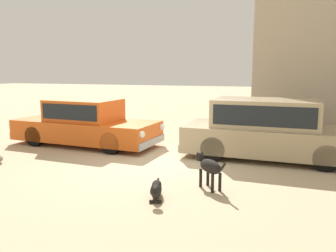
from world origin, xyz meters
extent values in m
plane|color=tan|center=(0.00, 0.00, 0.00)|extent=(80.00, 80.00, 0.00)
cube|color=#D15619|center=(-2.86, 1.26, 0.46)|extent=(4.57, 2.01, 0.61)
cube|color=#D15619|center=(-2.90, 1.27, 1.08)|extent=(2.15, 1.60, 0.64)
cube|color=black|center=(-2.90, 1.27, 1.09)|extent=(1.99, 1.61, 0.45)
cube|color=#999BA0|center=(-0.66, 1.10, 0.26)|extent=(0.24, 1.66, 0.20)
cube|color=#999BA0|center=(-5.06, 1.43, 0.26)|extent=(0.24, 1.66, 0.20)
sphere|color=silver|center=(-0.58, 1.76, 0.59)|extent=(0.20, 0.20, 0.20)
sphere|color=silver|center=(-0.68, 0.44, 0.59)|extent=(0.20, 0.20, 0.20)
cube|color=red|center=(-5.01, 2.15, 0.61)|extent=(0.05, 0.18, 0.18)
cube|color=red|center=(-5.11, 0.70, 0.61)|extent=(0.05, 0.18, 0.18)
cylinder|color=black|center=(-1.47, 1.91, 0.31)|extent=(0.62, 0.24, 0.61)
cylinder|color=black|center=(-1.58, 0.42, 0.31)|extent=(0.62, 0.24, 0.61)
cylinder|color=black|center=(-4.14, 2.10, 0.31)|extent=(0.62, 0.24, 0.61)
cylinder|color=black|center=(-4.25, 0.62, 0.31)|extent=(0.62, 0.24, 0.61)
cube|color=tan|center=(2.58, 1.31, 0.49)|extent=(4.46, 2.02, 0.68)
cube|color=tan|center=(2.45, 1.32, 1.19)|extent=(2.69, 1.69, 0.71)
cube|color=black|center=(2.45, 1.32, 1.20)|extent=(2.48, 1.70, 0.50)
cube|color=#999BA0|center=(0.41, 1.40, 0.26)|extent=(0.19, 1.81, 0.20)
cube|color=red|center=(0.44, 2.20, 0.66)|extent=(0.05, 0.18, 0.18)
cube|color=red|center=(0.37, 0.60, 0.66)|extent=(0.05, 0.18, 0.18)
cylinder|color=black|center=(3.93, 2.08, 0.32)|extent=(0.64, 0.23, 0.63)
cylinder|color=black|center=(3.86, 0.44, 0.32)|extent=(0.64, 0.23, 0.63)
cylinder|color=black|center=(1.30, 2.19, 0.32)|extent=(0.64, 0.23, 0.63)
cylinder|color=black|center=(1.23, 0.55, 0.32)|extent=(0.64, 0.23, 0.63)
cylinder|color=black|center=(1.37, -1.50, 0.18)|extent=(0.06, 0.06, 0.36)
cylinder|color=black|center=(1.49, -1.37, 0.18)|extent=(0.06, 0.06, 0.36)
cylinder|color=black|center=(1.66, -1.75, 0.18)|extent=(0.06, 0.06, 0.36)
cylinder|color=black|center=(1.78, -1.62, 0.18)|extent=(0.06, 0.06, 0.36)
ellipsoid|color=black|center=(1.58, -1.56, 0.45)|extent=(0.60, 0.57, 0.27)
sphere|color=black|center=(1.31, -1.32, 0.56)|extent=(0.18, 0.18, 0.18)
cone|color=black|center=(1.24, -1.26, 0.55)|extent=(0.14, 0.14, 0.10)
cone|color=black|center=(1.27, -1.36, 0.64)|extent=(0.09, 0.09, 0.08)
cone|color=black|center=(1.35, -1.28, 0.64)|extent=(0.09, 0.09, 0.08)
cylinder|color=black|center=(1.85, -1.81, 0.53)|extent=(0.16, 0.15, 0.19)
cylinder|color=black|center=(0.87, -2.57, 0.03)|extent=(0.11, 0.09, 0.06)
cylinder|color=black|center=(0.77, -2.60, 0.03)|extent=(0.11, 0.09, 0.06)
ellipsoid|color=black|center=(0.74, -2.30, 0.14)|extent=(0.37, 0.69, 0.28)
ellipsoid|color=black|center=(0.72, -2.25, 0.21)|extent=(0.27, 0.40, 0.15)
sphere|color=black|center=(0.85, -2.68, 0.25)|extent=(0.17, 0.17, 0.17)
cone|color=black|center=(0.87, -2.76, 0.23)|extent=(0.12, 0.12, 0.09)
cone|color=black|center=(0.90, -2.66, 0.32)|extent=(0.07, 0.07, 0.08)
cone|color=black|center=(0.80, -2.69, 0.32)|extent=(0.07, 0.07, 0.08)
cylinder|color=black|center=(0.62, -1.90, 0.17)|extent=(0.11, 0.24, 0.06)
camera|label=1|loc=(2.83, -8.03, 2.31)|focal=37.46mm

